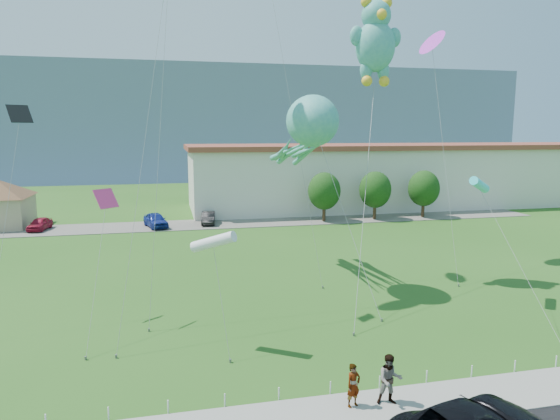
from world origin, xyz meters
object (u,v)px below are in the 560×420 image
Objects in this scene: parked_car_red at (40,224)px; parked_car_black at (208,218)px; pedestrian_left at (353,385)px; pedestrian_right at (390,380)px; octopus_kite at (307,133)px; teddy_bear_kite at (376,40)px; parked_car_blue at (156,220)px; warehouse at (414,174)px.

parked_car_black is at bearing 8.91° from parked_car_red.
pedestrian_right is at bearing -26.19° from pedestrian_left.
parked_car_red is 0.28× the size of octopus_kite.
parked_car_red is 37.46m from teddy_bear_kite.
pedestrian_left is 37.51m from parked_car_blue.
pedestrian_left is 0.12× the size of octopus_kite.
parked_car_red is at bearing 158.32° from parked_car_blue.
teddy_bear_kite is at bearing -122.04° from warehouse.
pedestrian_left is 0.85× the size of pedestrian_right.
parked_car_blue is at bearing 114.43° from octopus_kite.
pedestrian_left is at bearing -119.74° from warehouse.
pedestrian_right is at bearing -78.49° from parked_car_black.
parked_car_black is 0.31× the size of octopus_kite.
warehouse is 3.35× the size of teddy_bear_kite.
warehouse is 53.05m from pedestrian_right.
octopus_kite is (9.97, -21.94, 8.96)m from parked_car_blue.
octopus_kite is at bearing -37.24° from parked_car_red.
teddy_bear_kite reaches higher than parked_car_red.
teddy_bear_kite is (9.07, -22.31, 14.89)m from parked_car_black.
octopus_kite is at bearing -72.50° from parked_car_black.
pedestrian_left is 0.09× the size of teddy_bear_kite.
teddy_bear_kite reaches higher than pedestrian_right.
teddy_bear_kite reaches higher than warehouse.
octopus_kite is at bearing 60.71° from pedestrian_left.
pedestrian_right is at bearing -94.02° from octopus_kite.
parked_car_blue is at bearing 114.90° from pedestrian_right.
teddy_bear_kite is (6.96, 15.16, 14.71)m from pedestrian_left.
octopus_kite is at bearing 97.28° from pedestrian_right.
parked_car_blue is 0.34× the size of octopus_kite.
parked_car_black is at bearing 106.55° from pedestrian_right.
pedestrian_right is 42.97m from parked_car_red.
parked_car_red is (-18.93, 37.75, -0.20)m from pedestrian_left.
octopus_kite reaches higher than warehouse.
parked_car_blue is at bearing 81.52° from pedestrian_left.
parked_car_black is (5.47, 0.73, -0.09)m from parked_car_blue.
pedestrian_right is at bearing -51.98° from parked_car_red.
octopus_kite reaches higher than parked_car_black.
octopus_kite is at bearing -175.47° from teddy_bear_kite.
octopus_kite reaches higher than pedestrian_left.
warehouse reaches higher than parked_car_black.
pedestrian_left reaches higher than parked_car_black.
octopus_kite is at bearing -82.13° from parked_car_blue.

